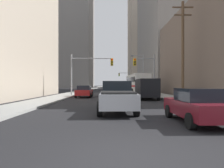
% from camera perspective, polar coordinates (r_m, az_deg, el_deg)
% --- Properties ---
extents(ground_plane, '(400.00, 400.00, 0.00)m').
position_cam_1_polar(ground_plane, '(4.76, 4.19, -21.01)').
color(ground_plane, black).
extents(sidewalk_left, '(3.08, 160.00, 0.15)m').
position_cam_1_polar(sidewalk_left, '(54.85, -7.31, -1.72)').
color(sidewalk_left, '#9E9E99').
rests_on(sidewalk_left, ground).
extents(sidewalk_right, '(3.08, 160.00, 0.15)m').
position_cam_1_polar(sidewalk_right, '(54.94, 7.12, -1.72)').
color(sidewalk_right, '#9E9E99').
rests_on(sidewalk_right, ground).
extents(city_bus, '(2.93, 11.58, 3.40)m').
position_cam_1_polar(city_bus, '(35.55, 7.36, 0.34)').
color(city_bus, silver).
rests_on(city_bus, ground).
extents(pickup_truck_silver, '(2.20, 5.43, 1.90)m').
position_cam_1_polar(pickup_truck_silver, '(12.09, 1.46, -3.68)').
color(pickup_truck_silver, '#B7BABF').
rests_on(pickup_truck_silver, ground).
extents(cargo_van_black, '(2.16, 5.26, 2.26)m').
position_cam_1_polar(cargo_van_black, '(22.08, 10.04, -1.10)').
color(cargo_van_black, black).
rests_on(cargo_van_black, ground).
extents(sedan_maroon, '(1.95, 4.21, 1.52)m').
position_cam_1_polar(sedan_maroon, '(9.38, 23.89, -5.73)').
color(sedan_maroon, maroon).
rests_on(sedan_maroon, ground).
extents(sedan_beige, '(1.95, 4.25, 1.52)m').
position_cam_1_polar(sedan_beige, '(22.94, 0.48, -2.35)').
color(sedan_beige, '#C6B793').
rests_on(sedan_beige, ground).
extents(sedan_red, '(1.95, 4.20, 1.52)m').
position_cam_1_polar(sedan_red, '(25.13, -8.13, -2.15)').
color(sedan_red, maroon).
rests_on(sedan_red, ground).
extents(traffic_signal_near_left, '(6.08, 0.44, 6.00)m').
position_cam_1_polar(traffic_signal_near_left, '(28.12, -6.43, 4.96)').
color(traffic_signal_near_left, gray).
rests_on(traffic_signal_near_left, ground).
extents(traffic_signal_near_right, '(3.09, 0.44, 6.00)m').
position_cam_1_polar(traffic_signal_near_right, '(28.40, 9.76, 4.63)').
color(traffic_signal_near_right, gray).
rests_on(traffic_signal_near_right, ground).
extents(traffic_signal_far_right, '(3.70, 0.44, 6.00)m').
position_cam_1_polar(traffic_signal_far_right, '(64.63, 3.75, 2.05)').
color(traffic_signal_far_right, gray).
rests_on(traffic_signal_far_right, ground).
extents(utility_pole_right, '(2.20, 0.28, 10.33)m').
position_cam_1_polar(utility_pole_right, '(21.86, 20.09, 9.83)').
color(utility_pole_right, brown).
rests_on(utility_pole_right, ground).
extents(street_lamp_right, '(2.50, 0.32, 7.50)m').
position_cam_1_polar(street_lamp_right, '(38.37, 8.57, 4.24)').
color(street_lamp_right, gray).
rests_on(street_lamp_right, ground).
extents(building_left_far_tower, '(15.09, 27.67, 60.39)m').
position_cam_1_polar(building_left_far_tower, '(97.98, -10.54, 16.89)').
color(building_left_far_tower, gray).
rests_on(building_left_far_tower, ground).
extents(building_right_mid_block, '(15.26, 29.34, 35.31)m').
position_cam_1_polar(building_right_mid_block, '(58.38, 17.31, 15.84)').
color(building_right_mid_block, gray).
rests_on(building_right_mid_block, ground).
extents(building_right_far_highrise, '(21.02, 19.97, 61.76)m').
position_cam_1_polar(building_right_far_highrise, '(97.85, 11.60, 17.33)').
color(building_right_far_highrise, '#B7A893').
rests_on(building_right_far_highrise, ground).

